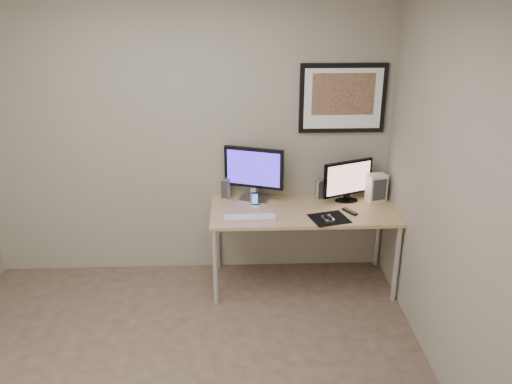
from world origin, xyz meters
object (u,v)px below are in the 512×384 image
Objects in this scene: desk at (303,216)px; fan_unit at (376,188)px; phone_dock at (255,199)px; monitor_large at (254,172)px; keyboard at (250,217)px; framed_art at (343,98)px; speaker_left at (226,188)px; speaker_right at (319,189)px; monitor_tv at (348,180)px.

fan_unit is (0.67, 0.17, 0.19)m from desk.
phone_dock is at bearing 170.07° from desk.
monitor_large reaches higher than keyboard.
speaker_left is at bearing -176.44° from framed_art.
speaker_right is (0.83, -0.04, -0.01)m from speaker_left.
speaker_right is (-0.24, 0.07, -0.11)m from monitor_tv.
speaker_left is (-1.02, -0.06, -0.79)m from framed_art.
monitor_tv is at bearing -36.40° from speaker_right.
monitor_large reaches higher than phone_dock.
monitor_tv is at bearing 3.75° from phone_dock.
monitor_tv is 1.02× the size of keyboard.
fan_unit is at bearing -20.50° from monitor_tv.
phone_dock is at bearing 163.54° from monitor_tv.
desk is 0.50m from keyboard.
speaker_left reaches higher than speaker_right.
speaker_left is at bearing 139.48° from phone_dock.
fan_unit is (1.13, 0.34, 0.12)m from keyboard.
framed_art is 1.00m from monitor_large.
speaker_right is at bearing 30.14° from keyboard.
framed_art is 1.16m from phone_dock.
phone_dock is at bearing 76.30° from keyboard.
monitor_tv is 2.44× the size of speaker_right.
fan_unit reaches higher than speaker_left.
monitor_large is (-0.42, 0.22, 0.34)m from desk.
phone_dock is (-0.82, -0.09, -0.14)m from monitor_tv.
monitor_tv is 2.31× the size of speaker_left.
monitor_tv reaches higher than keyboard.
keyboard is (-0.05, -0.38, -0.26)m from monitor_large.
speaker_right is (0.59, 0.01, -0.18)m from monitor_large.
monitor_tv is 0.95m from keyboard.
framed_art reaches higher than monitor_tv.
speaker_right is (0.17, 0.23, 0.16)m from desk.
framed_art reaches higher than monitor_large.
desk is 1.07m from framed_art.
fan_unit reaches higher than phone_dock.
phone_dock reaches higher than keyboard.
monitor_tv is (0.82, -0.05, -0.07)m from monitor_large.
desk is at bearing -136.54° from framed_art.
speaker_right is 0.61m from phone_dock.
monitor_tv is (0.05, -0.17, -0.69)m from framed_art.
desk is at bearing -146.05° from speaker_right.
monitor_tv is at bearing 18.77° from keyboard.
speaker_left is at bearing 113.04° from keyboard.
fan_unit is at bearing 19.53° from speaker_left.
speaker_right is 0.75m from keyboard.
framed_art is 3.05× the size of fan_unit.
monitor_large is at bearing 161.04° from speaker_right.
monitor_large is (-0.77, -0.12, -0.62)m from framed_art.
framed_art is at bearing 29.43° from keyboard.
phone_dock is (-0.58, -0.16, -0.03)m from speaker_right.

